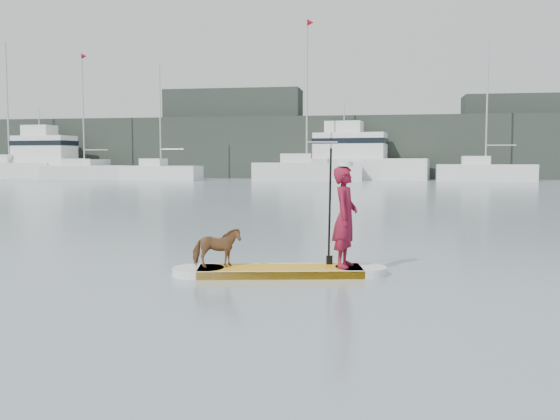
% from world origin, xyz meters
% --- Properties ---
extents(ground, '(140.00, 140.00, 0.00)m').
position_xyz_m(ground, '(0.00, 0.00, 0.00)').
color(ground, slate).
rests_on(ground, ground).
extents(paddleboard, '(3.25, 1.28, 0.12)m').
position_xyz_m(paddleboard, '(3.87, -0.09, 0.06)').
color(paddleboard, orange).
rests_on(paddleboard, ground).
extents(paddler, '(0.45, 0.61, 1.55)m').
position_xyz_m(paddler, '(4.84, 0.10, 0.89)').
color(paddler, maroon).
rests_on(paddler, paddleboard).
extents(white_cap, '(0.22, 0.22, 0.07)m').
position_xyz_m(white_cap, '(4.84, 0.10, 1.70)').
color(white_cap, silver).
rests_on(white_cap, paddler).
extents(dog, '(0.79, 0.55, 0.61)m').
position_xyz_m(dog, '(2.92, -0.27, 0.42)').
color(dog, brown).
rests_on(dog, paddleboard).
extents(paddle, '(0.10, 0.30, 2.00)m').
position_xyz_m(paddle, '(4.59, 0.29, 0.80)').
color(paddle, black).
rests_on(paddle, ground).
extents(sailboat_a, '(9.14, 3.32, 13.06)m').
position_xyz_m(sailboat_a, '(-30.54, 46.10, 0.91)').
color(sailboat_a, silver).
rests_on(sailboat_a, ground).
extents(sailboat_b, '(8.17, 3.87, 11.67)m').
position_xyz_m(sailboat_b, '(-22.45, 45.54, 0.81)').
color(sailboat_b, silver).
rests_on(sailboat_b, ground).
extents(sailboat_c, '(7.29, 3.00, 10.19)m').
position_xyz_m(sailboat_c, '(-14.05, 43.23, 0.75)').
color(sailboat_c, silver).
rests_on(sailboat_c, ground).
extents(sailboat_d, '(9.60, 4.01, 13.74)m').
position_xyz_m(sailboat_d, '(-1.23, 44.17, 0.98)').
color(sailboat_d, silver).
rests_on(sailboat_d, ground).
extents(sailboat_e, '(8.18, 3.01, 11.70)m').
position_xyz_m(sailboat_e, '(13.86, 45.58, 0.84)').
color(sailboat_e, silver).
rests_on(sailboat_e, ground).
extents(motor_yacht_a, '(12.09, 5.14, 7.03)m').
position_xyz_m(motor_yacht_a, '(3.01, 48.16, 1.98)').
color(motor_yacht_a, silver).
rests_on(motor_yacht_a, ground).
extents(motor_yacht_b, '(10.67, 4.68, 6.82)m').
position_xyz_m(motor_yacht_b, '(-26.75, 47.04, 1.92)').
color(motor_yacht_b, silver).
rests_on(motor_yacht_b, ground).
extents(shore_mass, '(90.00, 6.00, 6.00)m').
position_xyz_m(shore_mass, '(0.00, 53.00, 3.00)').
color(shore_mass, black).
rests_on(shore_mass, ground).
extents(shore_building_west, '(14.00, 4.00, 9.00)m').
position_xyz_m(shore_building_west, '(-10.00, 54.00, 4.50)').
color(shore_building_west, black).
rests_on(shore_building_west, ground).
extents(shore_building_east, '(10.00, 4.00, 8.00)m').
position_xyz_m(shore_building_east, '(18.00, 54.00, 4.00)').
color(shore_building_east, black).
rests_on(shore_building_east, ground).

